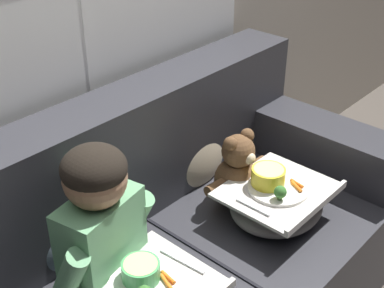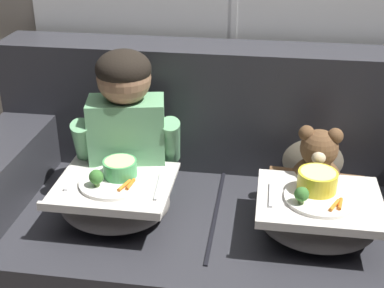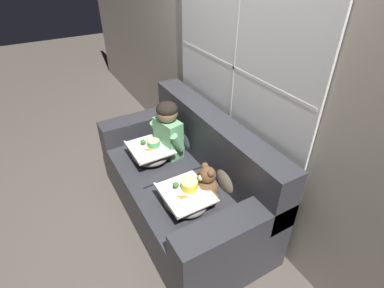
{
  "view_description": "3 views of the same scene",
  "coord_description": "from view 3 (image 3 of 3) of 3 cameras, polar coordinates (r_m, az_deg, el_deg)",
  "views": [
    {
      "loc": [
        -1.08,
        -0.98,
        1.77
      ],
      "look_at": [
        0.11,
        0.1,
        0.81
      ],
      "focal_mm": 50.0,
      "sensor_mm": 36.0,
      "label": 1
    },
    {
      "loc": [
        0.15,
        -1.61,
        1.52
      ],
      "look_at": [
        -0.11,
        0.13,
        0.65
      ],
      "focal_mm": 50.0,
      "sensor_mm": 36.0,
      "label": 2
    },
    {
      "loc": [
        1.78,
        -0.9,
        2.17
      ],
      "look_at": [
        0.02,
        0.11,
        0.78
      ],
      "focal_mm": 28.0,
      "sensor_mm": 36.0,
      "label": 3
    }
  ],
  "objects": [
    {
      "name": "teddy_bear",
      "position": [
        2.34,
        2.83,
        -7.71
      ],
      "size": [
        0.33,
        0.23,
        0.3
      ],
      "color": "brown",
      "rests_on": "couch"
    },
    {
      "name": "ground_plane",
      "position": [
        2.95,
        -2.12,
        -12.99
      ],
      "size": [
        14.0,
        14.0,
        0.0
      ],
      "primitive_type": "plane",
      "color": "#4C443D"
    },
    {
      "name": "child_figure",
      "position": [
        2.72,
        -4.63,
        3.3
      ],
      "size": [
        0.4,
        0.22,
        0.54
      ],
      "color": "#66A370",
      "rests_on": "couch"
    },
    {
      "name": "lap_tray_child",
      "position": [
        2.78,
        -7.95,
        -1.61
      ],
      "size": [
        0.39,
        0.36,
        0.21
      ],
      "color": "slate",
      "rests_on": "child_figure"
    },
    {
      "name": "couch",
      "position": [
        2.72,
        -1.1,
        -7.46
      ],
      "size": [
        1.79,
        0.9,
        0.96
      ],
      "color": "#2D2D33",
      "rests_on": "ground_plane"
    },
    {
      "name": "wall_back_with_window",
      "position": [
        2.45,
        8.79,
        13.32
      ],
      "size": [
        8.0,
        0.08,
        2.6
      ],
      "color": "#A89E8E",
      "rests_on": "ground_plane"
    },
    {
      "name": "lap_tray_teddy",
      "position": [
        2.3,
        -1.19,
        -10.17
      ],
      "size": [
        0.4,
        0.35,
        0.21
      ],
      "color": "slate",
      "rests_on": "teddy_bear"
    },
    {
      "name": "throw_pillow_behind_teddy",
      "position": [
        2.42,
        7.12,
        -5.56
      ],
      "size": [
        0.33,
        0.16,
        0.35
      ],
      "color": "#C1B293",
      "rests_on": "couch"
    },
    {
      "name": "throw_pillow_behind_child",
      "position": [
        2.87,
        -0.77,
        1.93
      ],
      "size": [
        0.32,
        0.15,
        0.33
      ],
      "color": "slate",
      "rests_on": "couch"
    }
  ]
}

